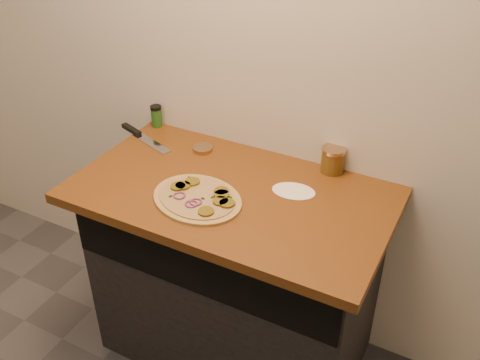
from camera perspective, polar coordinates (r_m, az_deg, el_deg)
The scene contains 8 objects.
cabinet at distance 2.32m, azimuth -0.44°, elevation -10.32°, with size 1.10×0.60×0.86m, color black.
countertop at distance 2.02m, azimuth -0.90°, elevation -1.49°, with size 1.20×0.70×0.04m, color brown.
pizza at distance 1.95m, azimuth -4.51°, elevation -1.92°, with size 0.43×0.43×0.02m.
chefs_knife at distance 2.40m, azimuth -10.54°, elevation 4.66°, with size 0.32×0.14×0.02m.
mason_jar_lid at distance 2.26m, azimuth -3.99°, elevation 3.34°, with size 0.08×0.08×0.02m, color tan.
salsa_jar at distance 2.12m, azimuth 9.88°, elevation 2.16°, with size 0.10×0.10×0.10m.
spice_shaker at distance 2.46m, azimuth -8.91°, elevation 6.76°, with size 0.05×0.05×0.10m.
flour_spill at distance 2.01m, azimuth 5.74°, elevation -1.17°, with size 0.16×0.16×0.00m, color white.
Camera 1 is at (0.80, -0.04, 2.02)m, focal length 40.00 mm.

